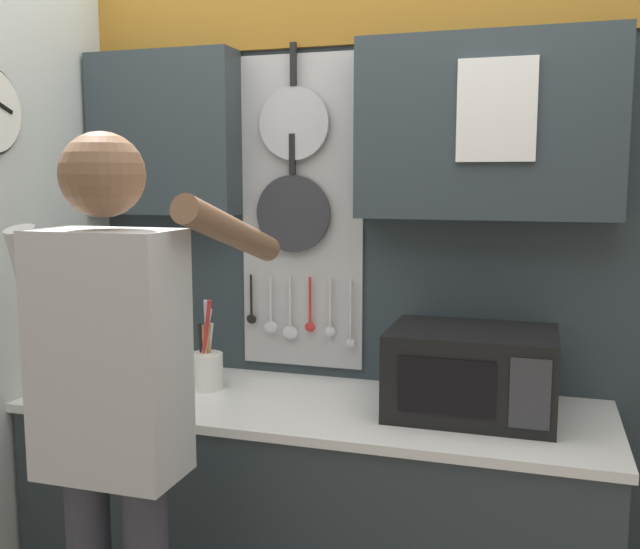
{
  "coord_description": "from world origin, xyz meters",
  "views": [
    {
      "loc": [
        0.72,
        -2.25,
        1.67
      ],
      "look_at": [
        -0.04,
        0.22,
        1.32
      ],
      "focal_mm": 40.0,
      "sensor_mm": 36.0,
      "label": 1
    }
  ],
  "objects_px": {
    "utensil_crock": "(206,367)",
    "person": "(114,402)",
    "microwave": "(472,372)",
    "knife_block": "(119,353)"
  },
  "relations": [
    {
      "from": "microwave",
      "to": "person",
      "type": "bearing_deg",
      "value": -142.23
    },
    {
      "from": "utensil_crock",
      "to": "person",
      "type": "xyz_separation_m",
      "value": [
        0.07,
        -0.68,
        0.08
      ]
    },
    {
      "from": "utensil_crock",
      "to": "person",
      "type": "bearing_deg",
      "value": -84.34
    },
    {
      "from": "microwave",
      "to": "person",
      "type": "height_order",
      "value": "person"
    },
    {
      "from": "utensil_crock",
      "to": "person",
      "type": "height_order",
      "value": "person"
    },
    {
      "from": "knife_block",
      "to": "person",
      "type": "xyz_separation_m",
      "value": [
        0.43,
        -0.68,
        0.06
      ]
    },
    {
      "from": "person",
      "to": "microwave",
      "type": "bearing_deg",
      "value": 37.77
    },
    {
      "from": "microwave",
      "to": "knife_block",
      "type": "height_order",
      "value": "knife_block"
    },
    {
      "from": "microwave",
      "to": "utensil_crock",
      "type": "bearing_deg",
      "value": 179.85
    },
    {
      "from": "microwave",
      "to": "person",
      "type": "distance_m",
      "value": 1.11
    }
  ]
}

